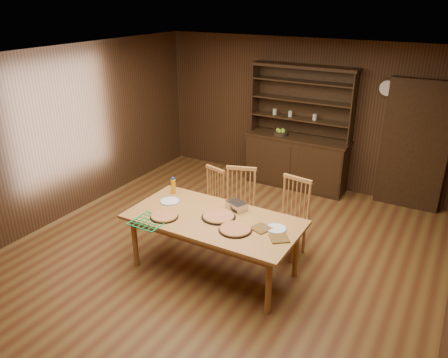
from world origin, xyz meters
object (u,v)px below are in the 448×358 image
Objects in this scene: dining_table at (214,223)px; chair_center at (240,203)px; china_hutch at (297,155)px; juice_bottle at (173,186)px; chair_right at (292,214)px; chair_left at (211,198)px.

dining_table is 1.98× the size of chair_center.
chair_center is at bearing 95.69° from dining_table.
dining_table is at bearing -103.28° from chair_center.
juice_bottle is (-0.76, -2.71, 0.26)m from china_hutch.
chair_center is 1.01× the size of chair_right.
china_hutch is 9.29× the size of juice_bottle.
chair_center reaches higher than chair_right.
china_hutch reaches higher than chair_right.
chair_center reaches higher than chair_left.
chair_right is (1.26, -0.00, 0.06)m from chair_left.
chair_right is (0.76, 0.05, -0.00)m from chair_center.
juice_bottle is (-0.26, -0.57, 0.35)m from chair_left.
chair_right is (0.67, 0.90, -0.11)m from dining_table.
chair_right is at bearing 14.88° from chair_left.
china_hutch is 3.05m from dining_table.
chair_left is (-0.59, 0.91, -0.17)m from dining_table.
chair_center is 4.61× the size of juice_bottle.
china_hutch is at bearing 91.62° from dining_table.
china_hutch is 2.28m from chair_right.
chair_left is at bearing -103.23° from china_hutch.
chair_left is 0.71m from juice_bottle.
chair_center is (0.00, -2.20, -0.02)m from china_hutch.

